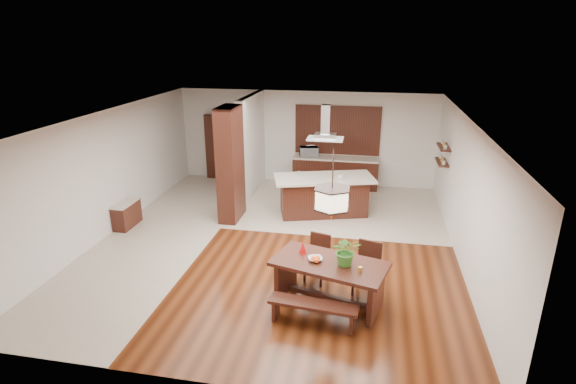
% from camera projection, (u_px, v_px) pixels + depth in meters
% --- Properties ---
extents(room_shell, '(9.00, 9.04, 2.92)m').
position_uv_depth(room_shell, '(274.00, 156.00, 9.67)').
color(room_shell, '#3E1B0B').
rests_on(room_shell, ground).
extents(tile_hallway, '(2.50, 9.00, 0.01)m').
position_uv_depth(tile_hallway, '(164.00, 233.00, 10.85)').
color(tile_hallway, beige).
rests_on(tile_hallway, ground).
extents(tile_kitchen, '(5.50, 4.00, 0.01)m').
position_uv_depth(tile_kitchen, '(338.00, 207.00, 12.46)').
color(tile_kitchen, beige).
rests_on(tile_kitchen, ground).
extents(soffit_band, '(8.00, 9.00, 0.02)m').
position_uv_depth(soffit_band, '(274.00, 118.00, 9.40)').
color(soffit_band, '#411B10').
rests_on(soffit_band, room_shell).
extents(partition_pier, '(0.45, 1.00, 2.90)m').
position_uv_depth(partition_pier, '(230.00, 164.00, 11.24)').
color(partition_pier, black).
rests_on(partition_pier, ground).
extents(partition_stub, '(0.18, 2.40, 2.90)m').
position_uv_depth(partition_stub, '(252.00, 145.00, 13.18)').
color(partition_stub, silver).
rests_on(partition_stub, ground).
extents(hallway_console, '(0.37, 0.88, 0.63)m').
position_uv_depth(hallway_console, '(127.00, 214.00, 11.11)').
color(hallway_console, black).
rests_on(hallway_console, ground).
extents(hallway_doorway, '(1.10, 0.20, 2.10)m').
position_uv_depth(hallway_doorway, '(223.00, 147.00, 14.56)').
color(hallway_doorway, black).
rests_on(hallway_doorway, ground).
extents(rear_counter, '(2.60, 0.62, 0.95)m').
position_uv_depth(rear_counter, '(335.00, 172.00, 13.92)').
color(rear_counter, black).
rests_on(rear_counter, ground).
extents(kitchen_window, '(2.60, 0.08, 1.50)m').
position_uv_depth(kitchen_window, '(338.00, 130.00, 13.73)').
color(kitchen_window, '#9C5D2E').
rests_on(kitchen_window, room_shell).
extents(shelf_lower, '(0.26, 0.90, 0.04)m').
position_uv_depth(shelf_lower, '(442.00, 162.00, 11.62)').
color(shelf_lower, black).
rests_on(shelf_lower, room_shell).
extents(shelf_upper, '(0.26, 0.90, 0.04)m').
position_uv_depth(shelf_upper, '(444.00, 147.00, 11.49)').
color(shelf_upper, black).
rests_on(shelf_upper, room_shell).
extents(dining_table, '(2.15, 1.46, 0.82)m').
position_uv_depth(dining_table, '(329.00, 273.00, 7.85)').
color(dining_table, black).
rests_on(dining_table, ground).
extents(dining_bench, '(1.50, 0.47, 0.42)m').
position_uv_depth(dining_bench, '(313.00, 314.00, 7.38)').
color(dining_bench, black).
rests_on(dining_bench, ground).
extents(dining_chair_left, '(0.51, 0.51, 0.94)m').
position_uv_depth(dining_chair_left, '(317.00, 259.00, 8.60)').
color(dining_chair_left, black).
rests_on(dining_chair_left, ground).
extents(dining_chair_right, '(0.54, 0.54, 0.99)m').
position_uv_depth(dining_chair_right, '(366.00, 269.00, 8.18)').
color(dining_chair_right, black).
rests_on(dining_chair_right, ground).
extents(pendant_lantern, '(0.64, 0.64, 1.31)m').
position_uv_depth(pendant_lantern, '(332.00, 184.00, 7.29)').
color(pendant_lantern, '#FFECC3').
rests_on(pendant_lantern, room_shell).
extents(foliage_plant, '(0.53, 0.47, 0.53)m').
position_uv_depth(foliage_plant, '(346.00, 251.00, 7.60)').
color(foliage_plant, '#367928').
rests_on(foliage_plant, dining_table).
extents(fruit_bowl, '(0.31, 0.31, 0.06)m').
position_uv_depth(fruit_bowl, '(315.00, 259.00, 7.82)').
color(fruit_bowl, '#B8AFA1').
rests_on(fruit_bowl, dining_table).
extents(napkin_cone, '(0.16, 0.16, 0.22)m').
position_uv_depth(napkin_cone, '(303.00, 248.00, 8.05)').
color(napkin_cone, red).
rests_on(napkin_cone, dining_table).
extents(gold_ornament, '(0.08, 0.08, 0.09)m').
position_uv_depth(gold_ornament, '(360.00, 270.00, 7.44)').
color(gold_ornament, gold).
rests_on(gold_ornament, dining_table).
extents(kitchen_island, '(2.76, 1.79, 1.05)m').
position_uv_depth(kitchen_island, '(324.00, 195.00, 11.77)').
color(kitchen_island, black).
rests_on(kitchen_island, ground).
extents(range_hood, '(0.90, 0.55, 0.87)m').
position_uv_depth(range_hood, '(326.00, 122.00, 11.13)').
color(range_hood, silver).
rests_on(range_hood, room_shell).
extents(island_cup, '(0.16, 0.16, 0.11)m').
position_uv_depth(island_cup, '(340.00, 177.00, 11.39)').
color(island_cup, silver).
rests_on(island_cup, kitchen_island).
extents(microwave, '(0.63, 0.51, 0.30)m').
position_uv_depth(microwave, '(309.00, 152.00, 13.83)').
color(microwave, silver).
rests_on(microwave, rear_counter).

